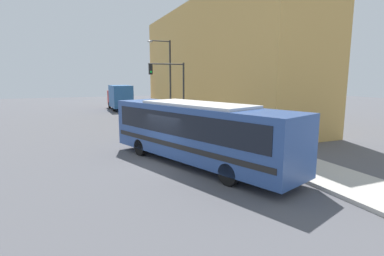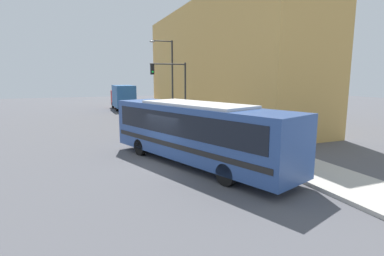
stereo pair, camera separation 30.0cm
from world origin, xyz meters
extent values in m
plane|color=#515156|center=(0.00, 0.00, 0.00)|extent=(120.00, 120.00, 0.00)
cube|color=#B7B2A8|center=(6.01, 20.00, 0.08)|extent=(3.02, 70.00, 0.16)
cube|color=tan|center=(10.52, 16.01, 6.05)|extent=(6.00, 30.02, 12.10)
cube|color=#2D4C8C|center=(1.44, -0.58, 1.71)|extent=(6.15, 11.43, 2.62)
cube|color=black|center=(1.44, -0.58, 2.18)|extent=(5.88, 10.60, 1.09)
cube|color=black|center=(1.44, -0.58, 1.13)|extent=(6.03, 11.02, 0.24)
cube|color=silver|center=(1.44, -0.58, 3.07)|extent=(4.26, 6.60, 0.16)
cylinder|color=black|center=(1.32, 3.07, 0.47)|extent=(0.58, 0.98, 0.94)
cylinder|color=black|center=(-0.79, 2.32, 0.47)|extent=(0.58, 0.98, 0.94)
cylinder|color=black|center=(3.53, -3.12, 0.47)|extent=(0.58, 0.98, 0.94)
cylinder|color=black|center=(1.42, -3.87, 0.47)|extent=(0.58, 0.98, 0.94)
cube|color=#265999|center=(2.32, 27.29, 1.92)|extent=(2.49, 5.28, 2.93)
cube|color=#B21919|center=(2.32, 30.96, 1.49)|extent=(2.36, 2.05, 2.09)
cylinder|color=black|center=(1.22, 30.59, 0.45)|extent=(0.25, 0.90, 0.90)
cylinder|color=black|center=(1.22, 26.30, 0.45)|extent=(0.25, 0.90, 0.90)
cylinder|color=#999999|center=(5.10, 2.46, 0.42)|extent=(0.25, 0.25, 0.50)
sphere|color=#999999|center=(5.10, 2.46, 0.74)|extent=(0.24, 0.24, 0.24)
cylinder|color=#999999|center=(5.10, 2.32, 0.44)|extent=(0.11, 0.15, 0.11)
cylinder|color=#2D2D2D|center=(5.25, 11.08, 2.93)|extent=(0.16, 0.16, 5.54)
cylinder|color=#2D2D2D|center=(3.65, 11.08, 5.56)|extent=(3.20, 0.11, 0.11)
cube|color=black|center=(2.25, 11.08, 5.11)|extent=(0.30, 0.24, 0.90)
sphere|color=#19D83F|center=(2.25, 10.94, 4.88)|extent=(0.18, 0.18, 0.18)
cylinder|color=#2D2D2D|center=(5.10, 9.97, 0.74)|extent=(0.06, 0.06, 1.14)
cylinder|color=#4C4C51|center=(5.10, 9.97, 1.42)|extent=(0.14, 0.14, 0.22)
cylinder|color=#2D2D2D|center=(5.35, 15.07, 4.11)|extent=(0.18, 0.18, 7.89)
cylinder|color=#2D2D2D|center=(4.34, 15.07, 7.95)|extent=(2.03, 0.11, 0.11)
ellipsoid|color=gray|center=(3.32, 15.07, 7.87)|extent=(0.56, 0.28, 0.20)
cylinder|color=#23283D|center=(6.73, 14.32, 0.60)|extent=(0.28, 0.28, 0.88)
cylinder|color=#2659A5|center=(6.73, 14.32, 1.41)|extent=(0.34, 0.34, 0.73)
sphere|color=tan|center=(6.73, 14.32, 1.89)|extent=(0.24, 0.24, 0.24)
camera|label=1|loc=(-4.50, -14.13, 4.36)|focal=28.00mm
camera|label=2|loc=(-4.22, -14.24, 4.36)|focal=28.00mm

